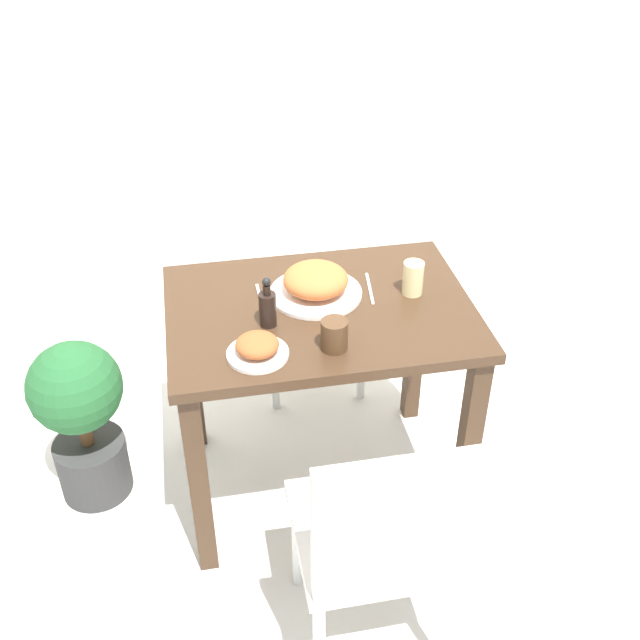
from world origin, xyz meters
TOP-DOWN VIEW (x-y plane):
  - ground_plane at (0.00, 0.00)m, footprint 16.00×16.00m
  - wall_back at (0.00, 1.25)m, footprint 8.00×0.05m
  - dining_table at (0.00, 0.00)m, footprint 0.96×0.69m
  - chair_near at (0.03, -0.68)m, footprint 0.42×0.42m
  - chair_far at (0.08, 0.69)m, footprint 0.42×0.42m
  - food_plate at (-0.00, 0.07)m, footprint 0.30×0.30m
  - side_plate at (-0.22, -0.21)m, footprint 0.18×0.18m
  - drink_cup at (0.00, -0.22)m, footprint 0.08×0.08m
  - juice_glass at (0.31, 0.02)m, footprint 0.07×0.07m
  - sauce_bottle at (-0.17, -0.06)m, footprint 0.05×0.05m
  - fork_utensil at (-0.18, 0.07)m, footprint 0.01×0.18m
  - spoon_utensil at (0.18, 0.07)m, footprint 0.03×0.18m
  - potted_plant_left at (-0.81, 0.11)m, footprint 0.32×0.32m

SIDE VIEW (x-z plane):
  - ground_plane at x=0.00m, z-range 0.00..0.00m
  - potted_plant_left at x=-0.81m, z-range 0.05..0.68m
  - chair_near at x=0.03m, z-range 0.05..0.94m
  - chair_far at x=0.08m, z-range 0.05..0.94m
  - dining_table at x=0.00m, z-range 0.25..1.02m
  - fork_utensil at x=-0.18m, z-range 0.77..0.78m
  - spoon_utensil at x=0.18m, z-range 0.77..0.78m
  - side_plate at x=-0.22m, z-range 0.77..0.84m
  - food_plate at x=0.00m, z-range 0.77..0.87m
  - drink_cup at x=0.00m, z-range 0.77..0.87m
  - juice_glass at x=0.31m, z-range 0.77..0.89m
  - sauce_bottle at x=-0.17m, z-range 0.76..0.92m
  - wall_back at x=0.00m, z-range 0.00..2.60m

